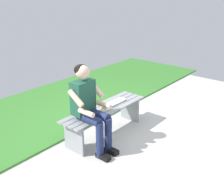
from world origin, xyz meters
name	(u,v)px	position (x,y,z in m)	size (l,w,h in m)	color
grass_strip	(48,109)	(0.00, -1.53, 0.01)	(9.00, 2.33, 0.03)	#387A2D
bench_near	(105,115)	(0.00, 0.00, 0.35)	(1.61, 0.44, 0.47)	gray
person_seated	(89,105)	(0.45, 0.10, 0.71)	(0.50, 0.69, 1.28)	#1E513D
apple	(103,107)	(0.05, 0.00, 0.51)	(0.08, 0.08, 0.08)	gold
book_open	(116,102)	(-0.27, 0.00, 0.48)	(0.41, 0.16, 0.02)	white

